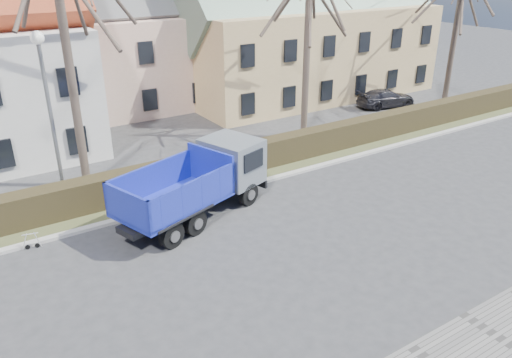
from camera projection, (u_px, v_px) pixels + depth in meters
ground at (221, 263)px, 16.47m from camera, size 120.00×120.00×0.00m
curb_far at (165, 207)px, 19.98m from camera, size 80.00×0.30×0.12m
grass_strip at (150, 193)px, 21.21m from camera, size 80.00×3.00×0.10m
hedge at (151, 182)px, 20.81m from camera, size 60.00×0.90×1.30m
building_pink at (123, 45)px, 32.15m from camera, size 10.80×8.80×8.00m
building_yellow at (299, 32)px, 35.66m from camera, size 18.80×10.80×8.50m
tree_1 at (65, 39)px, 19.41m from camera, size 9.20×9.20×12.65m
tree_2 at (307, 36)px, 25.66m from camera, size 8.00×8.00×11.00m
tree_3 at (456, 25)px, 31.69m from camera, size 7.60×7.60×10.45m
dump_truck at (190, 187)px, 18.77m from camera, size 7.05×4.43×2.64m
streetlight at (52, 124)px, 18.80m from camera, size 0.55×0.55×6.98m
cart_frame at (25, 241)px, 17.11m from camera, size 0.80×0.57×0.67m
parked_car_b at (386, 98)px, 33.21m from camera, size 4.28×2.38×1.17m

